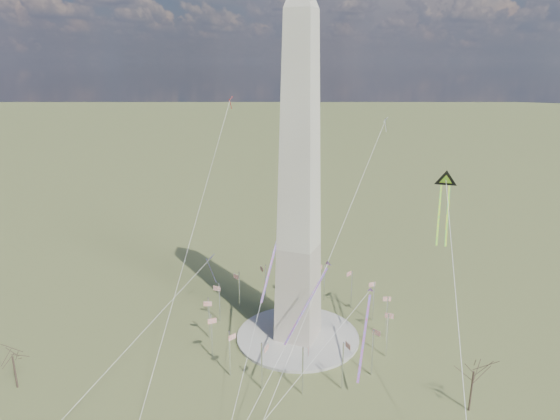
% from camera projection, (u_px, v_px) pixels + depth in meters
% --- Properties ---
extents(ground, '(2000.00, 2000.00, 0.00)m').
position_uv_depth(ground, '(298.00, 337.00, 147.47)').
color(ground, '#4F5C2E').
rests_on(ground, ground).
extents(plaza, '(36.00, 36.00, 0.80)m').
position_uv_depth(plaza, '(298.00, 336.00, 147.35)').
color(plaza, '#A4A196').
rests_on(plaza, ground).
extents(washington_monument, '(15.56, 15.56, 100.00)m').
position_uv_depth(washington_monument, '(300.00, 180.00, 133.75)').
color(washington_monument, '#AB9F8F').
rests_on(washington_monument, plaza).
extents(flagpole_ring, '(54.40, 54.40, 13.00)m').
position_uv_depth(flagpole_ring, '(298.00, 315.00, 145.39)').
color(flagpole_ring, white).
rests_on(flagpole_ring, ground).
extents(tree_near, '(8.99, 8.99, 15.74)m').
position_uv_depth(tree_near, '(474.00, 369.00, 113.52)').
color(tree_near, '#4F3D30').
rests_on(tree_near, ground).
extents(tree_far, '(7.48, 7.48, 13.09)m').
position_uv_depth(tree_far, '(12.00, 355.00, 122.27)').
color(tree_far, '#4F3D30').
rests_on(tree_far, ground).
extents(kite_delta_black, '(6.90, 18.42, 15.22)m').
position_uv_depth(kite_delta_black, '(446.00, 184.00, 127.90)').
color(kite_delta_black, black).
rests_on(kite_delta_black, ground).
extents(kite_diamond_purple, '(2.14, 3.39, 10.54)m').
position_uv_depth(kite_diamond_purple, '(211.00, 261.00, 159.16)').
color(kite_diamond_purple, navy).
rests_on(kite_diamond_purple, ground).
extents(kite_streamer_left, '(5.35, 20.05, 13.90)m').
position_uv_depth(kite_streamer_left, '(314.00, 292.00, 120.41)').
color(kite_streamer_left, '#EB2542').
rests_on(kite_streamer_left, ground).
extents(kite_streamer_mid, '(4.19, 19.65, 13.54)m').
position_uv_depth(kite_streamer_mid, '(273.00, 256.00, 134.21)').
color(kite_streamer_mid, '#EB2542').
rests_on(kite_streamer_mid, ground).
extents(kite_streamer_right, '(3.71, 22.46, 15.43)m').
position_uv_depth(kite_streamer_right, '(366.00, 320.00, 130.67)').
color(kite_streamer_right, '#EB2542').
rests_on(kite_streamer_right, ground).
extents(kite_small_red, '(1.31, 1.62, 4.27)m').
position_uv_depth(kite_small_red, '(230.00, 100.00, 175.13)').
color(kite_small_red, red).
rests_on(kite_small_red, ground).
extents(kite_small_white, '(1.34, 2.22, 5.16)m').
position_uv_depth(kite_small_white, '(386.00, 121.00, 165.42)').
color(kite_small_white, silver).
rests_on(kite_small_white, ground).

